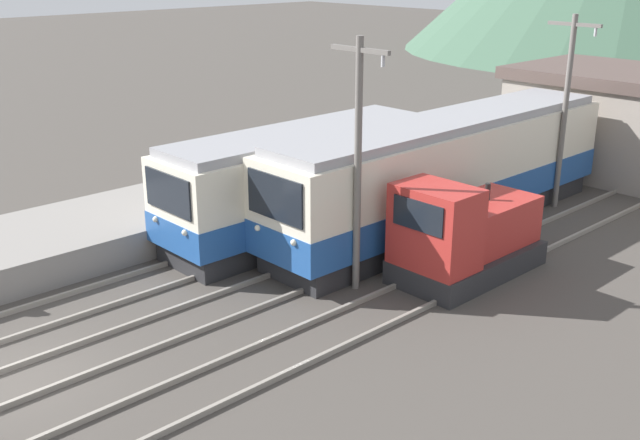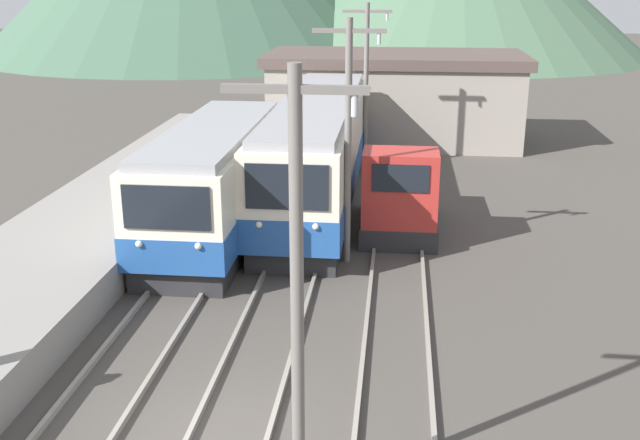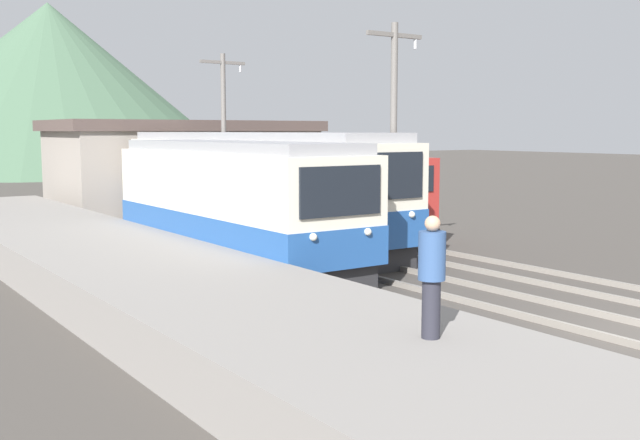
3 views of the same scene
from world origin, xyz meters
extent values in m
plane|color=#47423D|center=(0.00, 0.00, 0.00)|extent=(200.00, 200.00, 0.00)
cube|color=gray|center=(-6.25, 0.00, 0.49)|extent=(4.50, 54.00, 0.99)
cube|color=gray|center=(-3.32, 0.00, 0.07)|extent=(0.10, 60.00, 0.14)
cube|color=gray|center=(-1.88, 0.00, 0.07)|extent=(0.10, 60.00, 0.14)
cube|color=gray|center=(-0.52, 0.00, 0.07)|extent=(0.10, 60.00, 0.14)
cube|color=#28282B|center=(-2.60, 10.90, 0.35)|extent=(2.58, 9.64, 0.70)
cube|color=silver|center=(-2.60, 10.90, 2.00)|extent=(2.80, 10.04, 2.59)
cube|color=#235199|center=(-2.60, 10.90, 1.17)|extent=(2.84, 10.08, 0.93)
cube|color=black|center=(-2.60, 5.85, 2.52)|extent=(2.24, 0.06, 1.14)
sphere|color=silver|center=(-3.37, 5.84, 1.53)|extent=(0.18, 0.18, 0.18)
sphere|color=silver|center=(-1.83, 5.84, 1.53)|extent=(0.18, 0.18, 0.18)
cube|color=#939399|center=(-2.60, 10.90, 3.43)|extent=(2.46, 9.64, 0.28)
cube|color=#28282B|center=(0.20, 14.96, 0.35)|extent=(2.58, 14.37, 0.70)
cube|color=silver|center=(0.20, 14.96, 2.12)|extent=(2.80, 14.97, 2.84)
cube|color=#235199|center=(0.20, 14.96, 1.21)|extent=(2.84, 15.01, 1.02)
cube|color=black|center=(0.20, 7.45, 2.68)|extent=(2.24, 0.06, 1.25)
sphere|color=silver|center=(-0.57, 7.44, 1.61)|extent=(0.18, 0.18, 0.18)
sphere|color=silver|center=(0.97, 7.44, 1.61)|extent=(0.18, 0.18, 0.18)
cube|color=#939399|center=(0.20, 14.96, 3.68)|extent=(2.46, 14.37, 0.28)
cube|color=#28282B|center=(3.20, 12.25, 0.35)|extent=(2.40, 4.74, 0.70)
cube|color=#B22D28|center=(3.20, 10.64, 1.85)|extent=(2.28, 1.52, 2.30)
cube|color=black|center=(3.20, 9.86, 2.36)|extent=(1.68, 0.04, 0.83)
cube|color=#B22D28|center=(3.20, 13.01, 1.40)|extent=(1.92, 3.12, 1.40)
cylinder|color=black|center=(3.20, 13.01, 2.35)|extent=(0.16, 0.16, 0.50)
cylinder|color=slate|center=(1.70, 9.10, 3.48)|extent=(0.20, 0.20, 6.96)
cube|color=slate|center=(1.70, 9.10, 6.61)|extent=(2.00, 0.12, 0.12)
cylinder|color=#B2B2B7|center=(2.50, 9.10, 6.41)|extent=(0.10, 0.10, 0.30)
cylinder|color=slate|center=(1.70, 19.72, 3.48)|extent=(0.20, 0.20, 6.96)
cube|color=slate|center=(1.70, 19.72, 6.61)|extent=(2.00, 0.12, 0.12)
cylinder|color=#B2B2B7|center=(2.50, 19.72, 6.41)|extent=(0.10, 0.10, 0.30)
cylinder|color=#282833|center=(-5.51, -0.21, 1.40)|extent=(0.26, 0.26, 0.83)
cylinder|color=#335184|center=(-5.51, -0.21, 2.16)|extent=(0.38, 0.38, 0.68)
sphere|color=tan|center=(-5.51, -0.21, 2.60)|extent=(0.22, 0.22, 0.22)
cube|color=gray|center=(2.85, 26.00, 1.92)|extent=(12.00, 6.00, 3.85)
cube|color=#51423D|center=(2.85, 26.00, 4.10)|extent=(12.60, 6.30, 0.50)
cone|color=#47664C|center=(8.39, 69.13, 8.17)|extent=(38.95, 38.95, 16.33)
camera|label=1|loc=(15.06, -4.77, 8.88)|focal=42.00mm
camera|label=2|loc=(3.08, -11.40, 8.08)|focal=42.00mm
camera|label=3|loc=(-12.61, -7.69, 3.87)|focal=42.00mm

